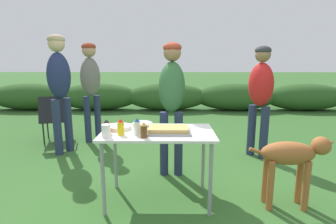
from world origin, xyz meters
name	(u,v)px	position (x,y,z in m)	size (l,w,h in m)	color
ground_plane	(158,200)	(0.00, 0.00, 0.00)	(60.00, 60.00, 0.00)	#336028
shrub_hedge	(167,97)	(0.00, 5.05, 0.39)	(14.40, 0.90, 0.77)	#2D5623
folding_table	(158,139)	(0.00, 0.00, 0.66)	(1.10, 0.64, 0.74)	silver
food_tray	(168,130)	(0.10, -0.05, 0.77)	(0.43, 0.27, 0.06)	#9E9EA3
plate_stack	(119,127)	(-0.40, 0.07, 0.76)	(0.25, 0.25, 0.04)	white
mixing_bowl	(143,124)	(-0.17, 0.18, 0.77)	(0.22, 0.22, 0.06)	silver
paper_cup_stack	(106,131)	(-0.46, -0.21, 0.80)	(0.08, 0.08, 0.12)	white
mustard_bottle	(121,127)	(-0.34, -0.13, 0.81)	(0.06, 0.06, 0.16)	yellow
hot_sauce_bottle	(107,127)	(-0.48, -0.08, 0.80)	(0.07, 0.07, 0.14)	#CC4214
mayo_bottle	(137,127)	(-0.18, -0.13, 0.82)	(0.06, 0.06, 0.16)	silver
beer_bottle	(144,130)	(-0.11, -0.22, 0.81)	(0.06, 0.06, 0.14)	brown
standing_person_in_dark_puffer	(172,91)	(0.14, 0.76, 1.06)	(0.35, 0.48, 1.65)	#232D4C
standing_person_in_olive_jacket	(91,81)	(-1.26, 2.02, 1.08)	(0.43, 0.42, 1.72)	#232D4C
standing_person_with_beanie	(260,90)	(1.42, 1.29, 1.00)	(0.45, 0.46, 1.62)	#232D4C
standing_person_in_red_jacket	(59,81)	(-1.54, 1.42, 1.12)	(0.42, 0.46, 1.80)	#232D4C
dog	(292,158)	(1.30, -0.09, 0.51)	(0.81, 0.24, 0.72)	#9E5B2D
camp_chair_green_behind_table	(56,116)	(-1.89, 1.96, 0.47)	(0.61, 0.69, 0.83)	#232328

